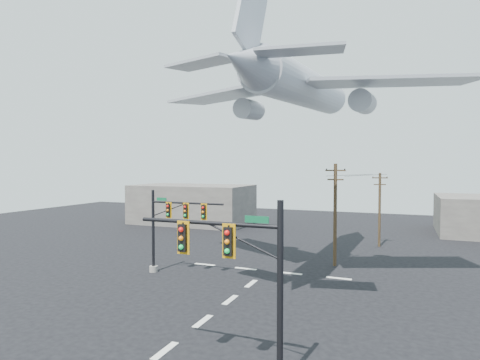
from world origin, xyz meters
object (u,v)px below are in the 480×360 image
at_px(utility_pole_b, 380,208).
at_px(utility_pole_a, 335,213).
at_px(signal_mast_near, 247,285).
at_px(airliner, 304,89).
at_px(signal_mast_far, 169,227).

bearing_deg(utility_pole_b, utility_pole_a, -115.86).
bearing_deg(signal_mast_near, airliner, 95.63).
xyz_separation_m(signal_mast_near, utility_pole_b, (3.62, 31.60, 0.24)).
bearing_deg(utility_pole_b, airliner, -119.63).
bearing_deg(utility_pole_a, signal_mast_near, -84.78).
bearing_deg(airliner, signal_mast_far, 116.92).
height_order(signal_mast_far, airliner, airliner).
distance_m(utility_pole_a, airliner, 11.33).
height_order(signal_mast_near, signal_mast_far, signal_mast_near).
xyz_separation_m(signal_mast_near, airliner, (-1.73, 17.53, 11.32)).
bearing_deg(signal_mast_near, utility_pole_a, 88.98).
bearing_deg(signal_mast_far, utility_pole_b, 49.91).
relative_size(signal_mast_near, utility_pole_b, 0.93).
relative_size(signal_mast_near, utility_pole_a, 0.83).
distance_m(signal_mast_far, utility_pole_a, 14.67).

